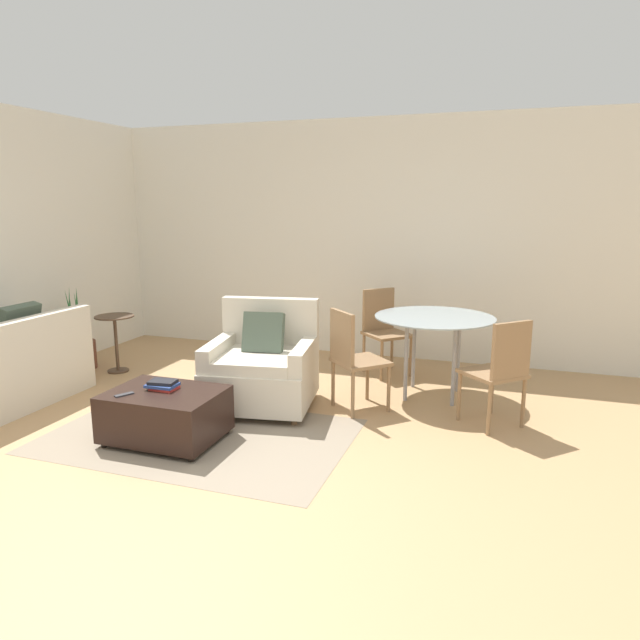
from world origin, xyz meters
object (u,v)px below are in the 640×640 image
object	(u,v)px
tv_remote_primary	(124,395)
side_table	(115,333)
dining_chair_near_right	(501,366)
dining_chair_near_left	(352,354)
dining_table	(434,326)
ottoman	(166,413)
armchair	(262,368)
potted_plant	(78,350)
book_stack	(163,385)
dining_chair_far_left	(383,325)

from	to	relation	value
tv_remote_primary	side_table	bearing A→B (deg)	129.80
dining_chair_near_right	dining_chair_near_left	bearing A→B (deg)	180.00
dining_table	ottoman	bearing A→B (deg)	-136.49
armchair	potted_plant	size ratio (longest dim) A/B	1.12
dining_table	dining_chair_near_left	world-z (taller)	dining_chair_near_left
side_table	dining_table	xyz separation A→B (m)	(3.35, 0.30, 0.25)
potted_plant	dining_chair_near_right	size ratio (longest dim) A/B	1.02
armchair	book_stack	distance (m)	1.00
armchair	dining_table	xyz separation A→B (m)	(1.41, 0.76, 0.33)
armchair	dining_chair_far_left	xyz separation A→B (m)	(0.79, 1.38, 0.16)
ottoman	dining_table	bearing A→B (deg)	43.51
armchair	potted_plant	world-z (taller)	armchair
armchair	dining_chair_near_left	xyz separation A→B (m)	(0.79, 0.14, 0.16)
armchair	dining_chair_far_left	distance (m)	1.60
book_stack	potted_plant	xyz separation A→B (m)	(-2.00, 1.33, -0.21)
tv_remote_primary	dining_chair_near_right	size ratio (longest dim) A/B	0.16
dining_table	side_table	bearing A→B (deg)	-174.93
potted_plant	side_table	bearing A→B (deg)	4.22
armchair	book_stack	bearing A→B (deg)	-115.43
tv_remote_primary	dining_chair_near_left	world-z (taller)	dining_chair_near_left
armchair	dining_chair_far_left	world-z (taller)	armchair
potted_plant	dining_chair_far_left	world-z (taller)	potted_plant
book_stack	dining_chair_near_right	size ratio (longest dim) A/B	0.26
dining_table	dining_chair_near_left	distance (m)	0.89
book_stack	potted_plant	world-z (taller)	potted_plant
tv_remote_primary	dining_table	size ratio (longest dim) A/B	0.13
ottoman	side_table	distance (m)	2.11
armchair	side_table	bearing A→B (deg)	166.51
potted_plant	dining_chair_far_left	distance (m)	3.37
dining_table	book_stack	bearing A→B (deg)	-137.87
side_table	dining_chair_near_right	bearing A→B (deg)	-4.63
dining_table	dining_chair_near_right	size ratio (longest dim) A/B	1.23
dining_chair_near_right	dining_chair_far_left	distance (m)	1.75
tv_remote_primary	ottoman	bearing A→B (deg)	36.61
dining_chair_near_left	ottoman	bearing A→B (deg)	-137.30
ottoman	potted_plant	size ratio (longest dim) A/B	0.92
dining_chair_far_left	dining_chair_near_right	bearing A→B (deg)	-45.00
dining_chair_near_right	side_table	bearing A→B (deg)	175.37
armchair	book_stack	size ratio (longest dim) A/B	4.37
ottoman	dining_chair_near_left	distance (m)	1.63
ottoman	potted_plant	distance (m)	2.46
book_stack	dining_chair_far_left	size ratio (longest dim) A/B	0.26
tv_remote_primary	potted_plant	distance (m)	2.38
dining_chair_near_left	dining_table	bearing A→B (deg)	45.00
side_table	dining_chair_far_left	world-z (taller)	dining_chair_far_left
side_table	dining_table	world-z (taller)	dining_table
book_stack	dining_chair_near_right	bearing A→B (deg)	23.03
potted_plant	dining_chair_near_left	world-z (taller)	potted_plant
dining_chair_near_left	dining_chair_far_left	bearing A→B (deg)	90.00
ottoman	dining_chair_near_right	xyz separation A→B (m)	(2.41, 1.09, 0.30)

